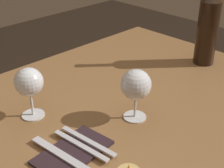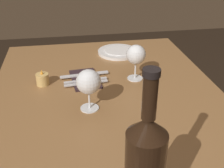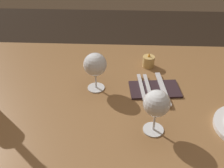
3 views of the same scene
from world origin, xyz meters
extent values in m
cube|color=olive|center=(0.00, 0.00, 0.72)|extent=(1.30, 0.90, 0.04)
cylinder|color=brown|center=(-0.58, -0.38, 0.35)|extent=(0.06, 0.06, 0.70)
cylinder|color=white|center=(-0.03, 0.08, 0.74)|extent=(0.07, 0.07, 0.00)
cylinder|color=white|center=(-0.03, 0.08, 0.78)|extent=(0.01, 0.01, 0.07)
sphere|color=white|center=(-0.03, 0.08, 0.85)|extent=(0.09, 0.09, 0.09)
cylinder|color=maroon|center=(-0.03, 0.08, 0.84)|extent=(0.07, 0.07, 0.02)
cylinder|color=white|center=(0.17, -0.14, 0.74)|extent=(0.07, 0.07, 0.00)
cylinder|color=white|center=(0.17, -0.14, 0.78)|extent=(0.01, 0.01, 0.07)
sphere|color=white|center=(0.17, -0.14, 0.85)|extent=(0.08, 0.08, 0.08)
cylinder|color=maroon|center=(0.17, -0.14, 0.85)|extent=(0.06, 0.06, 0.02)
cylinder|color=black|center=(-0.51, 0.01, 0.86)|extent=(0.08, 0.08, 0.24)
cone|color=#F99E2D|center=(0.18, 0.25, 0.80)|extent=(0.01, 0.01, 0.02)
cube|color=#2D1E23|center=(0.19, 0.08, 0.74)|extent=(0.20, 0.13, 0.01)
cube|color=silver|center=(0.17, 0.08, 0.75)|extent=(0.03, 0.18, 0.00)
cube|color=silver|center=(0.14, 0.08, 0.75)|extent=(0.03, 0.18, 0.00)
cube|color=silver|center=(0.22, 0.08, 0.75)|extent=(0.04, 0.21, 0.00)
camera|label=1|loc=(0.57, 0.60, 1.28)|focal=53.10mm
camera|label=2|loc=(-0.90, 0.14, 1.30)|focal=46.29mm
camera|label=3|loc=(0.06, -0.72, 1.34)|focal=41.33mm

